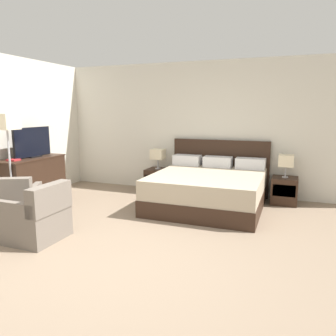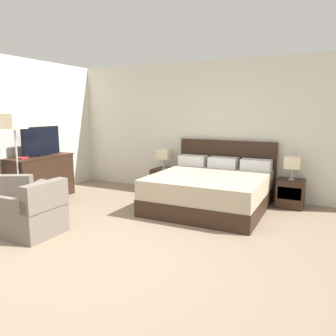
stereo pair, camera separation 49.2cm
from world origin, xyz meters
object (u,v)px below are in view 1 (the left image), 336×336
object	(u,v)px
armchair_by_window	(13,207)
dresser	(32,179)
armchair_companion	(37,219)
tv	(32,143)
nightstand_right	(284,191)
table_lamp_left	(158,154)
nightstand_left	(158,180)
table_lamp_right	(286,161)
bed	(209,188)
book_red_cover	(13,160)
floor_lamp	(7,131)

from	to	relation	value
armchair_by_window	dresser	bearing A→B (deg)	120.79
armchair_companion	tv	bearing A→B (deg)	133.17
dresser	armchair_by_window	distance (m)	1.28
nightstand_right	table_lamp_left	xyz separation A→B (m)	(-2.49, 0.00, 0.54)
nightstand_left	armchair_by_window	world-z (taller)	armchair_by_window
nightstand_left	table_lamp_right	distance (m)	2.54
bed	dresser	bearing A→B (deg)	-164.18
table_lamp_right	armchair_by_window	world-z (taller)	table_lamp_right
bed	dresser	size ratio (longest dim) A/B	1.56
nightstand_left	table_lamp_right	bearing A→B (deg)	0.03
table_lamp_right	dresser	world-z (taller)	table_lamp_right
bed	nightstand_right	size ratio (longest dim) A/B	4.07
table_lamp_right	tv	xyz separation A→B (m)	(-4.34, -1.49, 0.31)
dresser	table_lamp_right	bearing A→B (deg)	19.69
book_red_cover	armchair_companion	size ratio (longest dim) A/B	0.24
nightstand_left	floor_lamp	distance (m)	2.98
table_lamp_right	dresser	xyz separation A→B (m)	(-4.34, -1.55, -0.36)
nightstand_right	book_red_cover	bearing A→B (deg)	-155.77
nightstand_left	armchair_by_window	xyz separation A→B (m)	(-1.20, -2.65, 0.04)
table_lamp_right	armchair_by_window	xyz separation A→B (m)	(-3.69, -2.65, -0.50)
nightstand_right	floor_lamp	bearing A→B (deg)	-152.32
bed	nightstand_right	bearing A→B (deg)	28.45
nightstand_right	armchair_by_window	distance (m)	4.54
nightstand_right	dresser	size ratio (longest dim) A/B	0.38
table_lamp_left	floor_lamp	xyz separation A→B (m)	(-1.68, -2.19, 0.57)
nightstand_right	armchair_by_window	world-z (taller)	armchair_by_window
table_lamp_left	dresser	size ratio (longest dim) A/B	0.33
nightstand_left	nightstand_right	size ratio (longest dim) A/B	1.00
bed	dresser	world-z (taller)	bed
nightstand_right	table_lamp_right	distance (m)	0.54
nightstand_left	book_red_cover	size ratio (longest dim) A/B	2.66
nightstand_right	floor_lamp	distance (m)	4.84
bed	table_lamp_right	world-z (taller)	bed
dresser	bed	bearing A→B (deg)	15.82
table_lamp_right	dresser	size ratio (longest dim) A/B	0.33
dresser	book_red_cover	xyz separation A→B (m)	(0.00, -0.40, 0.42)
nightstand_left	tv	distance (m)	2.53
bed	nightstand_right	world-z (taller)	bed
book_red_cover	bed	bearing A→B (deg)	22.45
nightstand_left	table_lamp_left	xyz separation A→B (m)	(0.00, 0.00, 0.54)
bed	nightstand_right	distance (m)	1.42
bed	book_red_cover	size ratio (longest dim) A/B	10.81
table_lamp_right	armchair_companion	bearing A→B (deg)	-135.23
armchair_by_window	floor_lamp	bearing A→B (deg)	136.33
nightstand_right	dresser	xyz separation A→B (m)	(-4.34, -1.55, 0.19)
dresser	armchair_by_window	size ratio (longest dim) A/B	1.36
bed	armchair_companion	size ratio (longest dim) A/B	2.58
nightstand_right	table_lamp_right	xyz separation A→B (m)	(-0.00, 0.00, 0.54)
book_red_cover	armchair_by_window	distance (m)	1.10
nightstand_right	table_lamp_left	size ratio (longest dim) A/B	1.17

